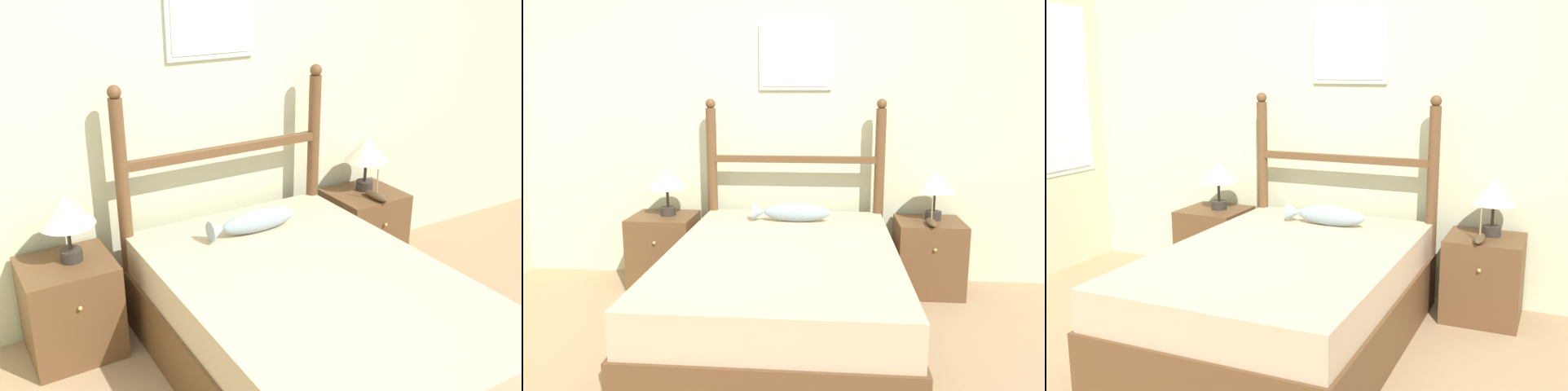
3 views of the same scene
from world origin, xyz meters
TOP-DOWN VIEW (x-y plane):
  - wall_back at (0.00, 1.73)m, footprint 6.40×0.08m
  - bed at (0.13, 0.60)m, footprint 1.34×1.97m
  - headboard at (0.13, 1.55)m, footprint 1.34×0.08m
  - nightstand_left at (-0.87, 1.45)m, footprint 0.47×0.46m
  - nightstand_right at (1.13, 1.45)m, footprint 0.47×0.46m
  - table_lamp_left at (-0.83, 1.46)m, footprint 0.29×0.29m
  - table_lamp_right at (1.16, 1.50)m, footprint 0.29×0.29m
  - model_boat at (1.11, 1.32)m, footprint 0.06×0.22m
  - fish_pillow at (0.13, 1.23)m, footprint 0.54×0.12m

SIDE VIEW (x-z plane):
  - nightstand_left at x=-0.87m, z-range 0.00..0.54m
  - nightstand_right at x=1.13m, z-range 0.00..0.54m
  - bed at x=0.13m, z-range 0.00..0.57m
  - model_boat at x=1.11m, z-range 0.46..0.67m
  - fish_pillow at x=0.13m, z-range 0.57..0.70m
  - headboard at x=0.13m, z-range 0.05..1.46m
  - table_lamp_left at x=-0.83m, z-range 0.63..0.99m
  - table_lamp_right at x=1.16m, z-range 0.63..0.99m
  - wall_back at x=0.00m, z-range 0.00..2.55m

